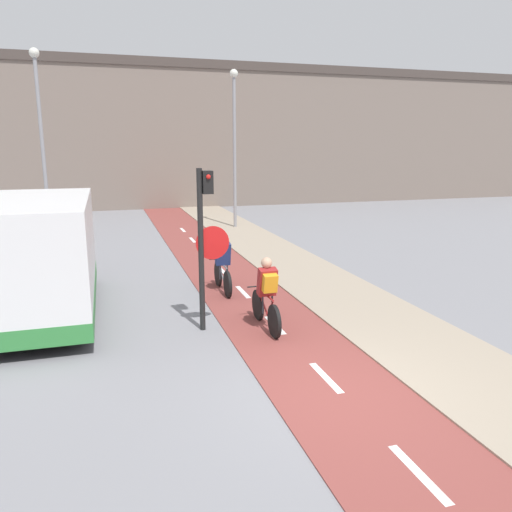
# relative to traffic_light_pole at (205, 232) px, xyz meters

# --- Properties ---
(ground_plane) EXTENTS (120.00, 120.00, 0.00)m
(ground_plane) POSITION_rel_traffic_light_pole_xyz_m (1.38, -3.24, -2.00)
(ground_plane) COLOR gray
(bike_lane) EXTENTS (2.14, 60.00, 0.02)m
(bike_lane) POSITION_rel_traffic_light_pole_xyz_m (1.38, -3.23, -1.99)
(bike_lane) COLOR brown
(bike_lane) RESTS_ON ground_plane
(sidewalk_strip) EXTENTS (2.40, 60.00, 0.05)m
(sidewalk_strip) POSITION_rel_traffic_light_pole_xyz_m (3.65, -3.24, -1.98)
(sidewalk_strip) COLOR gray
(sidewalk_strip) RESTS_ON ground_plane
(building_row_background) EXTENTS (60.00, 5.20, 8.52)m
(building_row_background) POSITION_rel_traffic_light_pole_xyz_m (1.38, 22.94, 2.27)
(building_row_background) COLOR slate
(building_row_background) RESTS_ON ground_plane
(traffic_light_pole) EXTENTS (0.67, 0.25, 3.24)m
(traffic_light_pole) POSITION_rel_traffic_light_pole_xyz_m (0.00, 0.00, 0.00)
(traffic_light_pole) COLOR black
(traffic_light_pole) RESTS_ON ground_plane
(street_lamp_far) EXTENTS (0.36, 0.36, 7.10)m
(street_lamp_far) POSITION_rel_traffic_light_pole_xyz_m (-3.94, 11.08, 2.32)
(street_lamp_far) COLOR gray
(street_lamp_far) RESTS_ON ground_plane
(street_lamp_sidewalk) EXTENTS (0.36, 0.36, 6.86)m
(street_lamp_sidewalk) POSITION_rel_traffic_light_pole_xyz_m (3.79, 12.33, 2.19)
(street_lamp_sidewalk) COLOR gray
(street_lamp_sidewalk) RESTS_ON ground_plane
(cyclist_near) EXTENTS (0.46, 1.74, 1.49)m
(cyclist_near) POSITION_rel_traffic_light_pole_xyz_m (1.16, -0.36, -1.29)
(cyclist_near) COLOR black
(cyclist_near) RESTS_ON ground_plane
(cyclist_far) EXTENTS (0.46, 1.74, 1.49)m
(cyclist_far) POSITION_rel_traffic_light_pole_xyz_m (0.92, 2.50, -1.33)
(cyclist_far) COLOR black
(cyclist_far) RESTS_ON ground_plane
(van) EXTENTS (2.16, 5.20, 2.56)m
(van) POSITION_rel_traffic_light_pole_xyz_m (-3.25, 1.87, -0.74)
(van) COLOR white
(van) RESTS_ON ground_plane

